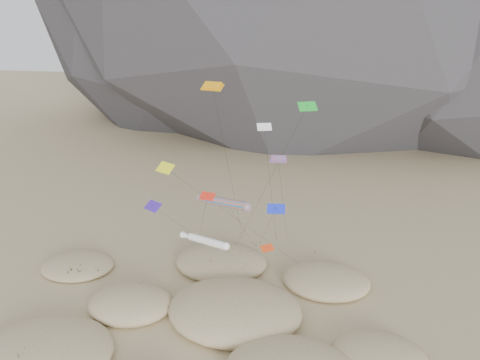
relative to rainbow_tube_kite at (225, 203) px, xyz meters
The scene contains 9 objects.
ground 17.77m from the rainbow_tube_kite, 85.55° to the right, with size 500.00×500.00×0.00m, color #CCB789.
dunes 14.24m from the rainbow_tube_kite, 90.03° to the right, with size 52.28×37.29×4.14m.
dune_grass 14.80m from the rainbow_tube_kite, 80.47° to the right, with size 41.68×27.69×1.50m.
kite_stakes 16.59m from the rainbow_tube_kite, 78.85° to the left, with size 19.15×8.01×0.30m.
rainbow_tube_kite is the anchor object (origin of this frame).
white_tube_kite 6.78m from the rainbow_tube_kite, 99.81° to the right, with size 6.97×15.45×10.28m.
orange_parafoil 14.76m from the rainbow_tube_kite, behind, with size 2.95×15.74×27.65m.
multi_parafoil 9.70m from the rainbow_tube_kite, 12.93° to the right, with size 2.14×17.46×19.37m.
delta_kites 4.54m from the rainbow_tube_kite, 70.46° to the right, with size 20.80×20.32×25.68m.
Camera 1 is at (11.28, -42.16, 35.02)m, focal length 35.00 mm.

